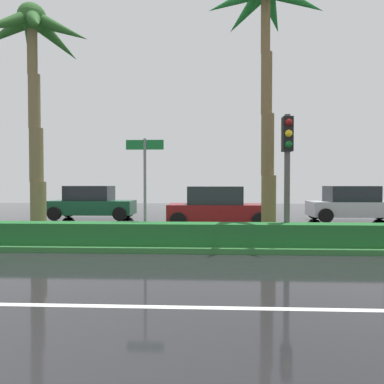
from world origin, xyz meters
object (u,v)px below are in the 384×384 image
(palm_tree_centre_left, at_px, (33,54))
(traffic_signal_median_right, at_px, (287,155))
(car_in_traffic_second, at_px, (92,203))
(palm_tree_centre, at_px, (266,26))
(street_name_sign, at_px, (145,175))
(car_in_traffic_third, at_px, (217,207))
(car_in_traffic_fourth, at_px, (353,204))

(palm_tree_centre_left, xyz_separation_m, traffic_signal_median_right, (7.92, -1.44, -3.43))
(palm_tree_centre_left, distance_m, car_in_traffic_second, 8.67)
(palm_tree_centre_left, bearing_deg, palm_tree_centre, 0.03)
(traffic_signal_median_right, height_order, street_name_sign, traffic_signal_median_right)
(palm_tree_centre_left, xyz_separation_m, palm_tree_centre, (7.52, 0.00, 0.77))
(car_in_traffic_second, bearing_deg, palm_tree_centre_left, -86.76)
(palm_tree_centre_left, height_order, palm_tree_centre, palm_tree_centre)
(palm_tree_centre_left, height_order, car_in_traffic_third, palm_tree_centre_left)
(palm_tree_centre, height_order, car_in_traffic_third, palm_tree_centre)
(palm_tree_centre_left, relative_size, street_name_sign, 2.52)
(palm_tree_centre_left, xyz_separation_m, car_in_traffic_second, (-0.39, 6.89, -5.24))
(street_name_sign, height_order, car_in_traffic_third, street_name_sign)
(traffic_signal_median_right, distance_m, car_in_traffic_third, 5.87)
(traffic_signal_median_right, bearing_deg, palm_tree_centre, 105.37)
(street_name_sign, height_order, car_in_traffic_second, street_name_sign)
(car_in_traffic_third, height_order, car_in_traffic_fourth, same)
(palm_tree_centre, relative_size, car_in_traffic_third, 1.94)
(palm_tree_centre, height_order, street_name_sign, palm_tree_centre)
(car_in_traffic_third, relative_size, car_in_traffic_fourth, 1.00)
(car_in_traffic_third, bearing_deg, palm_tree_centre, -69.54)
(palm_tree_centre, distance_m, car_in_traffic_fourth, 10.26)
(palm_tree_centre_left, distance_m, traffic_signal_median_right, 8.75)
(palm_tree_centre_left, bearing_deg, car_in_traffic_fourth, 26.61)
(traffic_signal_median_right, height_order, car_in_traffic_fourth, traffic_signal_median_right)
(car_in_traffic_third, distance_m, car_in_traffic_fourth, 7.20)
(car_in_traffic_third, bearing_deg, car_in_traffic_fourth, 21.04)
(car_in_traffic_fourth, bearing_deg, palm_tree_centre_left, -153.39)
(car_in_traffic_second, distance_m, car_in_traffic_third, 7.16)
(palm_tree_centre_left, distance_m, car_in_traffic_fourth, 15.26)
(car_in_traffic_third, xyz_separation_m, car_in_traffic_fourth, (6.72, 2.58, 0.00))
(traffic_signal_median_right, xyz_separation_m, car_in_traffic_fourth, (4.89, 7.86, -1.82))
(traffic_signal_median_right, xyz_separation_m, car_in_traffic_second, (-8.31, 8.33, -1.82))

